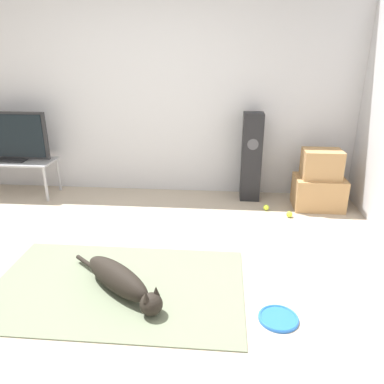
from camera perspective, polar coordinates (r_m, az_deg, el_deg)
ground_plane at (r=3.23m, az=-13.99°, el=-12.55°), size 12.00×12.00×0.00m
wall_back at (r=4.76m, az=-7.29°, el=15.14°), size 8.00×0.06×2.55m
area_rug at (r=3.09m, az=-11.25°, el=-13.91°), size 1.97×1.20×0.01m
dog at (r=2.95m, az=-10.79°, el=-13.13°), size 0.86×0.72×0.23m
frisbee at (r=2.80m, az=13.03°, el=-18.21°), size 0.28×0.28×0.03m
cardboard_box_lower at (r=4.60m, az=18.70°, el=-0.06°), size 0.56×0.41×0.37m
cardboard_box_upper at (r=4.49m, az=19.15°, el=4.05°), size 0.42×0.31×0.33m
floor_speaker at (r=4.57m, az=9.04°, el=5.27°), size 0.23×0.24×1.06m
tv_stand at (r=5.18m, az=-25.46°, el=3.77°), size 1.00×0.44×0.45m
tv at (r=5.10m, az=-26.06°, el=7.53°), size 0.95×0.20×0.60m
tennis_ball_by_boxes at (r=4.29m, az=14.62°, el=-3.31°), size 0.07×0.07×0.07m
tennis_ball_near_speaker at (r=4.41m, az=11.23°, el=-2.33°), size 0.07×0.07×0.07m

